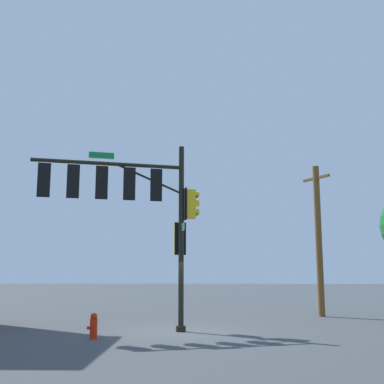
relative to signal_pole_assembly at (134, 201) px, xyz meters
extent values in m
plane|color=#3F4548|center=(-1.72, -0.42, -4.74)|extent=(120.00, 120.00, 0.00)
cylinder|color=black|center=(-1.72, -0.42, -1.29)|extent=(0.20, 0.20, 6.90)
cylinder|color=black|center=(-1.72, -0.42, -4.64)|extent=(0.36, 0.36, 0.20)
cylinder|color=black|center=(0.92, 0.33, 1.33)|extent=(5.33, 1.64, 0.14)
cylinder|color=black|center=(-0.53, -0.09, 0.83)|extent=(2.43, 0.76, 1.07)
cube|color=yellow|center=(-0.76, -0.15, 0.58)|extent=(0.40, 0.43, 1.10)
cube|color=black|center=(-0.81, 0.04, 0.58)|extent=(0.44, 0.15, 1.22)
sphere|color=maroon|center=(-0.71, -0.34, 0.92)|extent=(0.22, 0.22, 0.22)
cylinder|color=yellow|center=(-0.70, -0.40, 0.97)|extent=(0.26, 0.19, 0.23)
sphere|color=#FFFC14|center=(-0.71, -0.34, 0.58)|extent=(0.22, 0.22, 0.22)
cylinder|color=yellow|center=(-0.70, -0.40, 0.63)|extent=(0.26, 0.19, 0.23)
sphere|color=#0B621E|center=(-0.71, -0.34, 0.24)|extent=(0.22, 0.22, 0.22)
cylinder|color=yellow|center=(-0.70, -0.40, 0.29)|extent=(0.26, 0.19, 0.23)
cube|color=yellow|center=(0.20, 0.12, 0.58)|extent=(0.40, 0.43, 1.10)
cube|color=black|center=(0.15, 0.32, 0.58)|extent=(0.44, 0.15, 1.22)
sphere|color=maroon|center=(0.25, -0.07, 0.92)|extent=(0.22, 0.22, 0.22)
cylinder|color=yellow|center=(0.27, -0.13, 0.97)|extent=(0.26, 0.20, 0.23)
sphere|color=#FFFC14|center=(0.25, -0.07, 0.58)|extent=(0.22, 0.22, 0.22)
cylinder|color=yellow|center=(0.27, -0.13, 0.63)|extent=(0.26, 0.20, 0.23)
sphere|color=#0B621E|center=(0.25, -0.07, 0.24)|extent=(0.22, 0.22, 0.22)
cylinder|color=yellow|center=(0.27, -0.13, 0.29)|extent=(0.26, 0.20, 0.23)
cube|color=yellow|center=(1.16, 0.40, 0.58)|extent=(0.41, 0.43, 1.10)
cube|color=black|center=(1.11, 0.59, 0.58)|extent=(0.43, 0.16, 1.22)
sphere|color=maroon|center=(1.22, 0.20, 0.92)|extent=(0.22, 0.22, 0.22)
cylinder|color=yellow|center=(1.23, 0.15, 0.97)|extent=(0.26, 0.20, 0.23)
sphere|color=#FFFC14|center=(1.22, 0.20, 0.58)|extent=(0.22, 0.22, 0.22)
cylinder|color=yellow|center=(1.23, 0.15, 0.63)|extent=(0.26, 0.20, 0.23)
sphere|color=#0B621E|center=(1.22, 0.20, 0.24)|extent=(0.22, 0.22, 0.22)
cylinder|color=yellow|center=(1.23, 0.15, 0.29)|extent=(0.26, 0.20, 0.23)
cube|color=yellow|center=(2.13, 0.67, 0.58)|extent=(0.40, 0.43, 1.10)
cube|color=black|center=(2.07, 0.86, 0.58)|extent=(0.44, 0.15, 1.22)
sphere|color=maroon|center=(2.18, 0.48, 0.92)|extent=(0.22, 0.22, 0.22)
cylinder|color=yellow|center=(2.19, 0.42, 0.97)|extent=(0.26, 0.20, 0.23)
sphere|color=#FFFC14|center=(2.18, 0.48, 0.58)|extent=(0.22, 0.22, 0.22)
cylinder|color=yellow|center=(2.19, 0.42, 0.63)|extent=(0.26, 0.20, 0.23)
sphere|color=#0B621E|center=(2.18, 0.48, 0.24)|extent=(0.22, 0.22, 0.22)
cylinder|color=yellow|center=(2.19, 0.42, 0.29)|extent=(0.26, 0.20, 0.23)
cube|color=yellow|center=(3.09, 0.94, 0.58)|extent=(0.41, 0.44, 1.10)
cube|color=black|center=(3.03, 1.14, 0.58)|extent=(0.43, 0.16, 1.22)
sphere|color=maroon|center=(3.14, 0.75, 0.92)|extent=(0.22, 0.22, 0.22)
cylinder|color=yellow|center=(3.16, 0.69, 0.97)|extent=(0.26, 0.20, 0.23)
sphere|color=#FFFC14|center=(3.14, 0.75, 0.58)|extent=(0.22, 0.22, 0.22)
cylinder|color=yellow|center=(3.16, 0.69, 0.63)|extent=(0.26, 0.20, 0.23)
sphere|color=#0B621E|center=(3.14, 0.75, 0.24)|extent=(0.22, 0.22, 0.22)
cylinder|color=yellow|center=(3.16, 0.69, 0.29)|extent=(0.26, 0.20, 0.23)
cube|color=yellow|center=(-2.06, -0.52, -0.07)|extent=(0.43, 0.41, 1.10)
cube|color=black|center=(-1.87, -0.46, -0.07)|extent=(0.16, 0.43, 1.22)
sphere|color=maroon|center=(-2.25, -0.57, 0.27)|extent=(0.22, 0.22, 0.22)
cylinder|color=yellow|center=(-2.31, -0.59, 0.32)|extent=(0.20, 0.26, 0.23)
sphere|color=#FFFC14|center=(-2.25, -0.57, -0.07)|extent=(0.22, 0.22, 0.22)
cylinder|color=yellow|center=(-2.31, -0.59, -0.02)|extent=(0.20, 0.26, 0.23)
sphere|color=#0B621E|center=(-2.25, -0.57, -0.41)|extent=(0.22, 0.22, 0.22)
cylinder|color=yellow|center=(-2.31, -0.59, -0.36)|extent=(0.20, 0.26, 0.23)
cube|color=yellow|center=(-1.63, -0.76, -1.37)|extent=(0.41, 0.43, 1.10)
cube|color=black|center=(-1.68, -0.57, -1.37)|extent=(0.43, 0.16, 1.22)
sphere|color=maroon|center=(-1.57, -0.95, -1.03)|extent=(0.22, 0.22, 0.22)
cylinder|color=yellow|center=(-1.56, -1.01, -0.98)|extent=(0.26, 0.20, 0.23)
sphere|color=#FFFC14|center=(-1.57, -0.95, -1.37)|extent=(0.22, 0.22, 0.22)
cylinder|color=yellow|center=(-1.56, -1.01, -1.32)|extent=(0.26, 0.20, 0.23)
sphere|color=#0B621E|center=(-1.57, -0.95, -1.71)|extent=(0.22, 0.22, 0.22)
cylinder|color=yellow|center=(-1.56, -1.01, -1.66)|extent=(0.26, 0.20, 0.23)
cube|color=white|center=(1.19, 0.40, 1.63)|extent=(0.91, 0.28, 0.26)
cube|color=#0E7B36|center=(1.19, 0.40, 1.63)|extent=(0.87, 0.27, 0.22)
cube|color=white|center=(-1.72, -0.42, -0.97)|extent=(0.28, 0.91, 0.26)
cube|color=#1C7D30|center=(-1.72, -0.42, -0.97)|extent=(0.27, 0.87, 0.22)
cylinder|color=brown|center=(-8.24, -6.15, -1.06)|extent=(0.32, 0.32, 7.36)
cube|color=brown|center=(-8.24, -6.15, 2.02)|extent=(0.99, 1.63, 0.12)
cylinder|color=red|center=(1.01, 1.58, -4.41)|extent=(0.24, 0.24, 0.65)
sphere|color=red|center=(1.01, 1.58, -4.02)|extent=(0.22, 0.22, 0.22)
cylinder|color=red|center=(1.16, 1.58, -4.38)|extent=(0.12, 0.10, 0.10)
camera|label=1|loc=(-2.52, 17.26, -2.53)|focal=44.22mm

